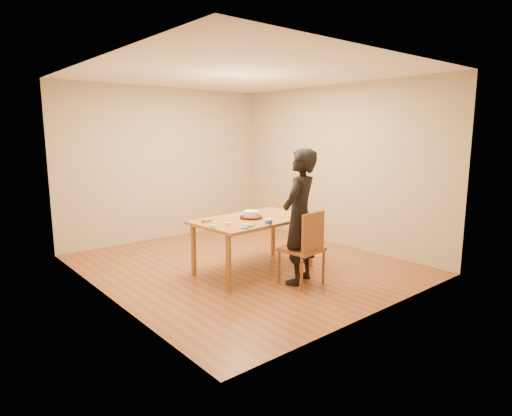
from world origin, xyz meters
TOP-DOWN VIEW (x-y plane):
  - room_shell at (0.00, 0.34)m, footprint 4.00×4.50m
  - dining_table at (-0.06, -0.31)m, footprint 1.67×1.06m
  - dining_chair at (0.09, -1.09)m, footprint 0.52×0.52m
  - cake_plate at (-0.09, -0.29)m, footprint 0.32×0.32m
  - cake at (-0.09, -0.29)m, footprint 0.21×0.21m
  - frosting_dome at (-0.09, -0.29)m, footprint 0.21×0.21m
  - frosting_tub at (-0.19, -0.76)m, footprint 0.09×0.09m
  - frosting_lid at (-0.54, -0.73)m, footprint 0.10×0.10m
  - frosting_dollop at (-0.54, -0.73)m, footprint 0.04×0.04m
  - ramekin_green at (-0.48, -0.68)m, footprint 0.08×0.08m
  - ramekin_yellow at (-0.60, -0.45)m, footprint 0.08×0.08m
  - ramekin_multi at (-0.84, -0.47)m, footprint 0.09×0.09m
  - candy_box_pink at (-0.69, -0.10)m, footprint 0.12×0.07m
  - candy_box_green at (-0.70, -0.10)m, footprint 0.13×0.07m
  - spatula at (-0.44, -0.72)m, footprint 0.15×0.07m
  - person at (0.09, -1.04)m, footprint 0.74×0.62m

SIDE VIEW (x-z plane):
  - dining_chair at x=0.09m, z-range 0.43..0.47m
  - dining_table at x=-0.06m, z-range 0.71..0.75m
  - spatula at x=-0.44m, z-range 0.75..0.76m
  - frosting_lid at x=-0.54m, z-range 0.75..0.76m
  - candy_box_pink at x=-0.69m, z-range 0.75..0.77m
  - cake_plate at x=-0.09m, z-range 0.75..0.77m
  - frosting_dollop at x=-0.54m, z-range 0.76..0.78m
  - ramekin_yellow at x=-0.60m, z-range 0.75..0.79m
  - ramekin_green at x=-0.48m, z-range 0.75..0.79m
  - ramekin_multi at x=-0.84m, z-range 0.75..0.79m
  - candy_box_green at x=-0.70m, z-range 0.77..0.79m
  - frosting_tub at x=-0.19m, z-range 0.75..0.83m
  - cake at x=-0.09m, z-range 0.77..0.84m
  - frosting_dome at x=-0.09m, z-range 0.84..0.87m
  - person at x=0.09m, z-range 0.00..1.72m
  - room_shell at x=0.00m, z-range 0.00..2.70m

